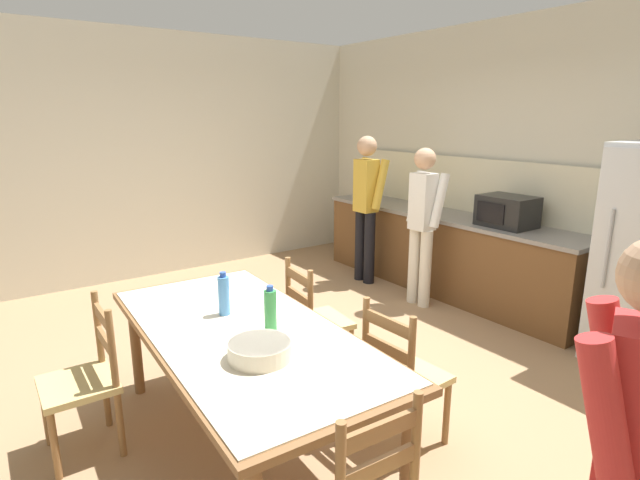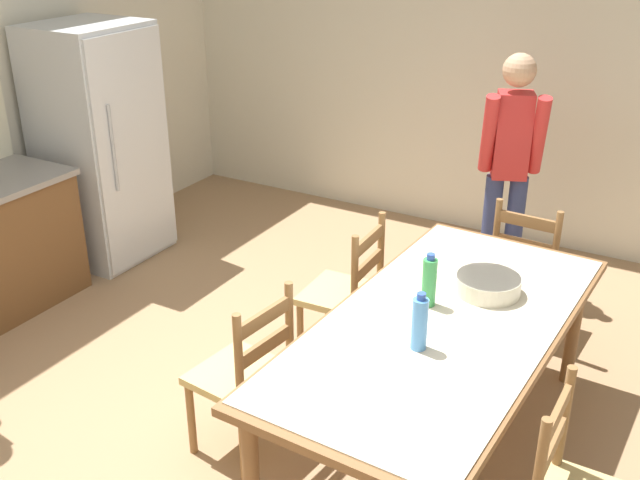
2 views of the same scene
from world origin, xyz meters
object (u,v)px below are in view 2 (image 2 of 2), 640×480
(refrigerator, at_px, (100,145))
(serving_bowl, at_px, (488,283))
(chair_side_far_right, at_px, (346,294))
(chair_head_end, at_px, (528,269))
(dining_table, at_px, (442,334))
(bottle_near_centre, at_px, (420,323))
(bottle_off_centre, at_px, (429,281))
(chair_side_far_left, at_px, (245,375))
(person_by_table, at_px, (510,162))

(refrigerator, distance_m, serving_bowl, 3.19)
(chair_side_far_right, relative_size, chair_head_end, 1.00)
(dining_table, bearing_deg, chair_side_far_right, 56.41)
(refrigerator, distance_m, bottle_near_centre, 3.27)
(dining_table, relative_size, serving_bowl, 6.74)
(serving_bowl, bearing_deg, bottle_off_centre, 140.70)
(chair_side_far_right, relative_size, chair_side_far_left, 1.00)
(serving_bowl, bearing_deg, chair_side_far_left, 132.16)
(chair_head_end, height_order, chair_side_far_left, same)
(bottle_off_centre, height_order, person_by_table, person_by_table)
(bottle_near_centre, bearing_deg, bottle_off_centre, 16.24)
(bottle_near_centre, height_order, chair_head_end, bottle_near_centre)
(dining_table, distance_m, chair_side_far_right, 0.96)
(serving_bowl, relative_size, chair_head_end, 0.35)
(bottle_off_centre, height_order, chair_side_far_right, bottle_off_centre)
(dining_table, bearing_deg, chair_head_end, -2.32)
(chair_side_far_right, distance_m, person_by_table, 1.55)
(refrigerator, bearing_deg, dining_table, -106.87)
(bottle_off_centre, distance_m, person_by_table, 1.80)
(bottle_off_centre, distance_m, chair_side_far_right, 0.88)
(bottle_near_centre, distance_m, chair_head_end, 1.67)
(bottle_near_centre, bearing_deg, chair_side_far_right, 44.38)
(bottle_near_centre, height_order, chair_side_far_right, bottle_near_centre)
(refrigerator, relative_size, chair_head_end, 1.92)
(chair_side_far_left, xyz_separation_m, person_by_table, (2.35, -0.53, 0.48))
(person_by_table, bearing_deg, bottle_off_centre, -17.69)
(serving_bowl, relative_size, chair_side_far_left, 0.35)
(serving_bowl, height_order, chair_side_far_left, chair_side_far_left)
(refrigerator, relative_size, bottle_off_centre, 6.46)
(chair_head_end, relative_size, person_by_table, 0.56)
(serving_bowl, height_order, person_by_table, person_by_table)
(dining_table, height_order, chair_head_end, chair_head_end)
(bottle_off_centre, distance_m, serving_bowl, 0.34)
(chair_side_far_right, bearing_deg, chair_side_far_left, -4.73)
(bottle_off_centre, relative_size, chair_side_far_right, 0.30)
(refrigerator, bearing_deg, chair_side_far_left, -121.44)
(chair_side_far_right, bearing_deg, bottle_off_centre, 55.95)
(chair_head_end, bearing_deg, dining_table, 90.66)
(dining_table, relative_size, chair_side_far_right, 2.37)
(serving_bowl, xyz_separation_m, person_by_table, (1.53, 0.37, 0.12))
(dining_table, bearing_deg, bottle_near_centre, 177.67)
(chair_head_end, bearing_deg, serving_bowl, 95.02)
(bottle_off_centre, height_order, chair_side_far_left, bottle_off_centre)
(refrigerator, height_order, chair_side_far_right, refrigerator)
(refrigerator, distance_m, person_by_table, 2.94)
(bottle_off_centre, bearing_deg, chair_side_far_left, 128.98)
(bottle_off_centre, xyz_separation_m, chair_head_end, (1.24, -0.17, -0.43))
(serving_bowl, distance_m, chair_side_far_left, 1.27)
(bottle_near_centre, bearing_deg, serving_bowl, -9.04)
(chair_head_end, xyz_separation_m, person_by_table, (0.55, 0.33, 0.48))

